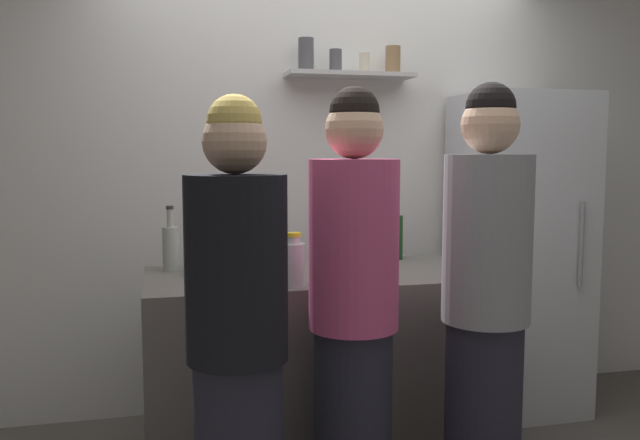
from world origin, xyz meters
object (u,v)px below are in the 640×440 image
Objects in this scene: wine_bottle_pale_glass at (171,246)px; person_pink_top at (353,316)px; utensil_holder at (284,264)px; person_blonde at (237,348)px; wine_bottle_green_glass at (396,235)px; baking_pan at (226,267)px; water_bottle_plastic at (294,263)px; refrigerator at (518,253)px; person_grey_hoodie at (485,309)px.

person_pink_top is at bearing -52.81° from wine_bottle_pale_glass.
wine_bottle_pale_glass is 0.18× the size of person_pink_top.
person_pink_top is (0.16, -0.55, -0.12)m from utensil_holder.
wine_bottle_green_glass is at bearing 32.74° from person_blonde.
wine_bottle_green_glass is at bearing 78.45° from person_pink_top.
wine_bottle_pale_glass reaches higher than baking_pan.
wine_bottle_green_glass is 0.88m from water_bottle_plastic.
water_bottle_plastic is (0.00, -0.21, 0.04)m from utensil_holder.
person_pink_top is at bearing 6.84° from person_blonde.
person_blonde is 0.97× the size of person_pink_top.
wine_bottle_pale_glass is 1.10m from person_pink_top.
wine_bottle_green_glass is at bearing 2.49° from wine_bottle_pale_glass.
utensil_holder is 0.82m from person_blonde.
wine_bottle_green_glass reaches higher than water_bottle_plastic.
wine_bottle_pale_glass is at bearing -177.51° from wine_bottle_green_glass.
wine_bottle_pale_glass is 1.35× the size of water_bottle_plastic.
utensil_holder is (-1.45, -0.45, 0.07)m from refrigerator.
person_pink_top is (-0.52, 0.06, -0.01)m from person_grey_hoodie.
water_bottle_plastic is (0.25, -0.41, 0.08)m from baking_pan.
person_grey_hoodie reaches higher than baking_pan.
baking_pan is 0.29m from wine_bottle_pale_glass.
water_bottle_plastic is (0.50, -0.52, -0.02)m from wine_bottle_pale_glass.
baking_pan is at bearing -25.27° from wine_bottle_pale_glass.
person_grey_hoodie reaches higher than person_pink_top.
baking_pan is 1.53× the size of utensil_holder.
person_pink_top reaches higher than utensil_holder.
person_grey_hoodie reaches higher than wine_bottle_pale_glass.
person_blonde is at bearing -119.49° from water_bottle_plastic.
baking_pan is at bearing 141.21° from utensil_holder.
refrigerator is 5.28× the size of baking_pan.
wine_bottle_pale_glass is (-1.94, -0.14, 0.12)m from refrigerator.
person_pink_top reaches higher than person_blonde.
person_pink_top is (0.16, -0.34, -0.15)m from water_bottle_plastic.
water_bottle_plastic is at bearing -89.03° from utensil_holder.
person_grey_hoodie is at bearing -89.56° from wine_bottle_green_glass.
person_blonde reaches higher than wine_bottle_green_glass.
refrigerator is at bearing 18.47° from person_blonde.
utensil_holder is at bearing -38.79° from baking_pan.
wine_bottle_pale_glass is at bearing 84.26° from person_blonde.
wine_bottle_pale_glass is at bearing 154.73° from baking_pan.
utensil_holder is 0.59m from wine_bottle_pale_glass.
person_grey_hoodie is at bearing -125.65° from refrigerator.
refrigerator reaches higher than water_bottle_plastic.
water_bottle_plastic is 0.80m from person_grey_hoodie.
utensil_holder is at bearing -32.47° from wine_bottle_pale_glass.
utensil_holder is 0.92m from person_grey_hoodie.
water_bottle_plastic is at bearing 44.43° from person_blonde.
person_grey_hoodie is at bearing -8.20° from person_blonde.
wine_bottle_green_glass is (1.17, 0.05, 0.01)m from wine_bottle_pale_glass.
utensil_holder is 0.13× the size of person_blonde.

